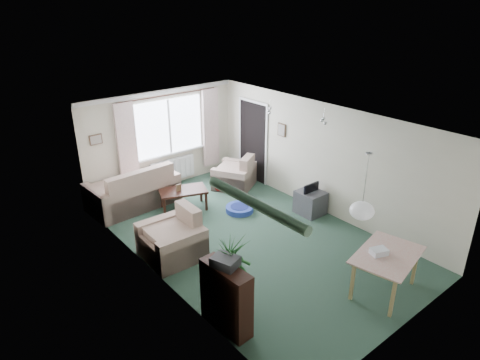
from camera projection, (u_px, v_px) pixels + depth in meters
ground at (250, 238)px, 8.42m from camera, size 6.50×6.50×0.00m
window at (169, 126)px, 10.22m from camera, size 1.80×0.03×1.30m
curtain_rod at (168, 95)px, 9.86m from camera, size 2.60×0.03×0.03m
curtain_left at (127, 147)px, 9.58m from camera, size 0.45×0.08×2.00m
curtain_right at (211, 128)px, 10.91m from camera, size 0.45×0.08×2.00m
radiator at (173, 169)px, 10.64m from camera, size 1.20×0.10×0.55m
doorway at (253, 142)px, 10.73m from camera, size 0.03×0.95×2.00m
pendant_lamp at (362, 211)px, 6.32m from camera, size 0.36×0.36×0.36m
tinsel_garland at (255, 204)px, 4.76m from camera, size 1.60×1.60×0.12m
bauble_cluster_a at (270, 108)px, 8.92m from camera, size 0.20×0.20×0.20m
bauble_cluster_b at (324, 118)px, 8.25m from camera, size 0.20×0.20×0.20m
wall_picture_back at (96, 140)px, 9.16m from camera, size 0.28×0.03×0.22m
wall_picture_right at (282, 130)px, 9.80m from camera, size 0.03×0.24×0.30m
sofa at (132, 186)px, 9.54m from camera, size 1.99×1.13×0.97m
armchair_corner at (234, 171)px, 10.51m from camera, size 1.24×1.22×0.83m
armchair_left at (171, 234)px, 7.67m from camera, size 1.00×1.05×0.91m
coffee_table at (183, 199)px, 9.49m from camera, size 1.16×0.89×0.46m
photo_frame at (179, 188)px, 9.31m from camera, size 0.12×0.03×0.16m
bookshelf at (226, 298)px, 5.99m from camera, size 0.33×0.85×1.02m
hifi_box at (225, 261)px, 5.80m from camera, size 0.38×0.42×0.14m
houseplant at (232, 279)px, 6.12m from camera, size 0.58×0.58×1.34m
dining_table at (385, 273)px, 6.79m from camera, size 1.23×0.95×0.69m
gift_box at (379, 252)px, 6.63m from camera, size 0.30×0.26×0.12m
tv_cube at (310, 203)px, 9.28m from camera, size 0.52×0.57×0.51m
pet_bed at (240, 209)px, 9.43m from camera, size 0.71×0.71×0.12m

